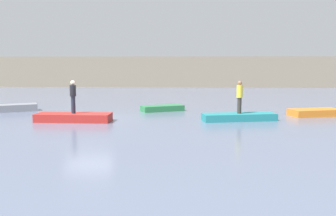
{
  "coord_description": "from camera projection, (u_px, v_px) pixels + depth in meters",
  "views": [
    {
      "loc": [
        5.1,
        -20.15,
        3.12
      ],
      "look_at": [
        4.19,
        1.62,
        0.5
      ],
      "focal_mm": 41.31,
      "sensor_mm": 36.0,
      "label": 1
    }
  ],
  "objects": [
    {
      "name": "ground_plane",
      "position": [
        88.0,
        120.0,
        20.57
      ],
      "size": [
        120.0,
        120.0,
        0.0
      ],
      "primitive_type": "plane",
      "color": "slate"
    },
    {
      "name": "person_yellow_shirt",
      "position": [
        240.0,
        95.0,
        20.37
      ],
      "size": [
        0.32,
        0.32,
        1.74
      ],
      "color": "#38332D",
      "rests_on": "rowboat_teal"
    },
    {
      "name": "person_dark_shirt",
      "position": [
        73.0,
        95.0,
        20.11
      ],
      "size": [
        0.32,
        0.32,
        1.72
      ],
      "color": "#232838",
      "rests_on": "rowboat_red"
    },
    {
      "name": "rowboat_orange",
      "position": [
        315.0,
        112.0,
        22.34
      ],
      "size": [
        3.15,
        2.01,
        0.39
      ],
      "primitive_type": "cube",
      "rotation": [
        0.0,
        0.0,
        0.27
      ],
      "color": "orange",
      "rests_on": "ground_plane"
    },
    {
      "name": "rowboat_green",
      "position": [
        162.0,
        108.0,
        24.51
      ],
      "size": [
        2.84,
        2.05,
        0.36
      ],
      "primitive_type": "cube",
      "rotation": [
        0.0,
        0.0,
        0.44
      ],
      "color": "#2D7F47",
      "rests_on": "ground_plane"
    },
    {
      "name": "rowboat_red",
      "position": [
        74.0,
        117.0,
        20.25
      ],
      "size": [
        3.92,
        1.38,
        0.43
      ],
      "primitive_type": "cube",
      "rotation": [
        0.0,
        0.0,
        -0.02
      ],
      "color": "red",
      "rests_on": "ground_plane"
    },
    {
      "name": "rowboat_teal",
      "position": [
        239.0,
        117.0,
        20.51
      ],
      "size": [
        4.05,
        1.81,
        0.38
      ],
      "primitive_type": "cube",
      "rotation": [
        0.0,
        0.0,
        0.2
      ],
      "color": "teal",
      "rests_on": "ground_plane"
    },
    {
      "name": "rowboat_grey",
      "position": [
        13.0,
        108.0,
        24.36
      ],
      "size": [
        2.98,
        2.21,
        0.44
      ],
      "primitive_type": "cube",
      "rotation": [
        0.0,
        0.0,
        0.47
      ],
      "color": "gray",
      "rests_on": "ground_plane"
    },
    {
      "name": "embankment_wall",
      "position": [
        143.0,
        72.0,
        47.24
      ],
      "size": [
        80.0,
        1.2,
        3.73
      ],
      "primitive_type": "cube",
      "color": "gray",
      "rests_on": "ground_plane"
    }
  ]
}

